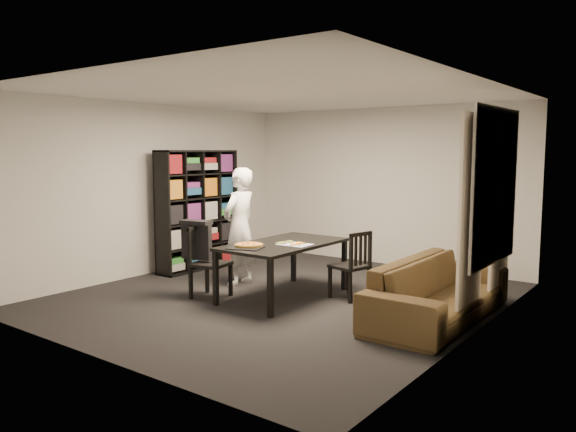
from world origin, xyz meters
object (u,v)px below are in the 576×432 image
Objects in this scene: bookshelf at (198,210)px; person at (240,227)px; chair_left at (205,257)px; chair_right at (354,261)px; sofa at (439,290)px; dining_table at (283,248)px; pepperoni_pizza at (249,245)px; baking_tray at (246,248)px.

person is at bearing -18.56° from bookshelf.
chair_left is 1.93m from chair_right.
chair_right is 0.38× the size of sofa.
chair_left is at bearing -45.20° from chair_right.
dining_table is 0.54m from pepperoni_pizza.
baking_tray is at bearing -101.02° from chair_left.
chair_right is at bearing -3.33° from bookshelf.
chair_right is at bearing 81.69° from sofa.
bookshelf is at bearing 151.18° from pepperoni_pizza.
dining_table is 4.89× the size of pepperoni_pizza.
chair_left reaches higher than dining_table.
chair_left reaches higher than pepperoni_pizza.
baking_tray is at bearing -75.15° from pepperoni_pizza.
chair_right reaches higher than sofa.
pepperoni_pizza is at bearing 104.85° from baking_tray.
chair_right is at bearing 44.98° from pepperoni_pizza.
bookshelf reaches higher than sofa.
chair_right is 2.51× the size of pepperoni_pizza.
chair_left reaches higher than chair_right.
chair_right is at bearing 48.35° from baking_tray.
chair_right is 1.76m from person.
chair_left is 2.63× the size of pepperoni_pizza.
chair_right reaches higher than dining_table.
chair_right is 0.53× the size of person.
baking_tray is at bearing -29.19° from chair_right.
chair_left is 2.31× the size of baking_tray.
bookshelf is 1.86m from chair_left.
bookshelf reaches higher than baking_tray.
chair_right is (1.63, 1.03, -0.02)m from chair_left.
baking_tray reaches higher than dining_table.
person is (-1.71, -0.25, 0.33)m from chair_right.
chair_right is at bearing -68.18° from chair_left.
dining_table is 1.85× the size of chair_left.
baking_tray is (2.06, -1.21, -0.23)m from bookshelf.
person reaches higher than sofa.
dining_table is at bearing 73.97° from pepperoni_pizza.
person is at bearing -69.20° from chair_right.
pepperoni_pizza reaches higher than baking_tray.
baking_tray is 0.18× the size of sofa.
chair_right is 1.40m from baking_tray.
dining_table is 0.95m from person.
chair_left is 1.05× the size of chair_right.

